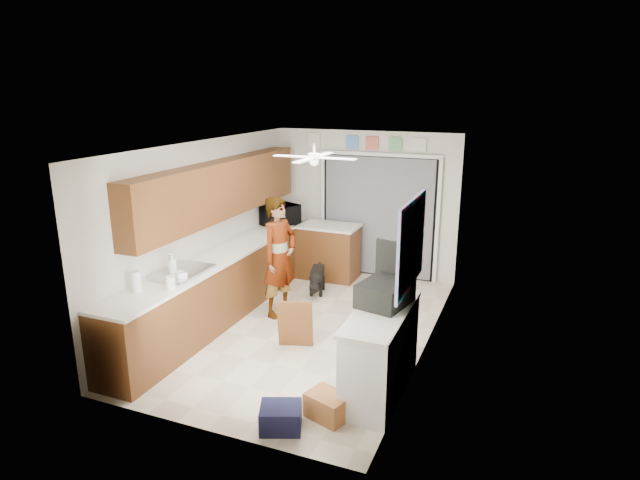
% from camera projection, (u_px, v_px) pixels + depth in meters
% --- Properties ---
extents(floor, '(5.00, 5.00, 0.00)m').
position_uv_depth(floor, '(309.00, 327.00, 7.39)').
color(floor, beige).
rests_on(floor, ground).
extents(ceiling, '(5.00, 5.00, 0.00)m').
position_uv_depth(ceiling, '(308.00, 145.00, 6.70)').
color(ceiling, white).
rests_on(ceiling, ground).
extents(wall_back, '(3.20, 0.00, 3.20)m').
position_uv_depth(wall_back, '(365.00, 204.00, 9.28)').
color(wall_back, beige).
rests_on(wall_back, ground).
extents(wall_front, '(3.20, 0.00, 3.20)m').
position_uv_depth(wall_front, '(199.00, 311.00, 4.82)').
color(wall_front, beige).
rests_on(wall_front, ground).
extents(wall_left, '(0.00, 5.00, 5.00)m').
position_uv_depth(wall_left, '(206.00, 229.00, 7.63)').
color(wall_left, beige).
rests_on(wall_left, ground).
extents(wall_right, '(0.00, 5.00, 5.00)m').
position_uv_depth(wall_right, '(430.00, 254.00, 6.47)').
color(wall_right, beige).
rests_on(wall_right, ground).
extents(left_base_cabinets, '(0.60, 4.80, 0.90)m').
position_uv_depth(left_base_cabinets, '(227.00, 284.00, 7.74)').
color(left_base_cabinets, brown).
rests_on(left_base_cabinets, floor).
extents(left_countertop, '(0.62, 4.80, 0.04)m').
position_uv_depth(left_countertop, '(226.00, 253.00, 7.60)').
color(left_countertop, white).
rests_on(left_countertop, left_base_cabinets).
extents(upper_cabinets, '(0.32, 4.00, 0.80)m').
position_uv_depth(upper_cabinets, '(221.00, 189.00, 7.60)').
color(upper_cabinets, brown).
rests_on(upper_cabinets, wall_left).
extents(sink_basin, '(0.50, 0.76, 0.06)m').
position_uv_depth(sink_basin, '(183.00, 273.00, 6.70)').
color(sink_basin, silver).
rests_on(sink_basin, left_countertop).
extents(faucet, '(0.03, 0.03, 0.22)m').
position_uv_depth(faucet, '(170.00, 264.00, 6.75)').
color(faucet, silver).
rests_on(faucet, left_countertop).
extents(peninsula_base, '(1.00, 0.60, 0.90)m').
position_uv_depth(peninsula_base, '(328.00, 252.00, 9.23)').
color(peninsula_base, brown).
rests_on(peninsula_base, floor).
extents(peninsula_top, '(1.04, 0.64, 0.04)m').
position_uv_depth(peninsula_top, '(328.00, 226.00, 9.10)').
color(peninsula_top, white).
rests_on(peninsula_top, peninsula_base).
extents(back_opening_recess, '(2.00, 0.06, 2.10)m').
position_uv_depth(back_opening_recess, '(378.00, 217.00, 9.21)').
color(back_opening_recess, black).
rests_on(back_opening_recess, wall_back).
extents(curtain_panel, '(1.90, 0.03, 2.05)m').
position_uv_depth(curtain_panel, '(378.00, 217.00, 9.18)').
color(curtain_panel, slate).
rests_on(curtain_panel, wall_back).
extents(door_trim_left, '(0.06, 0.04, 2.10)m').
position_uv_depth(door_trim_left, '(323.00, 212.00, 9.56)').
color(door_trim_left, white).
rests_on(door_trim_left, wall_back).
extents(door_trim_right, '(0.06, 0.04, 2.10)m').
position_uv_depth(door_trim_right, '(438.00, 222.00, 8.82)').
color(door_trim_right, white).
rests_on(door_trim_right, wall_back).
extents(door_trim_head, '(2.10, 0.04, 0.06)m').
position_uv_depth(door_trim_head, '(380.00, 154.00, 8.89)').
color(door_trim_head, white).
rests_on(door_trim_head, wall_back).
extents(header_frame_1, '(0.22, 0.02, 0.22)m').
position_uv_depth(header_frame_1, '(352.00, 142.00, 9.05)').
color(header_frame_1, '#5187D8').
rests_on(header_frame_1, wall_back).
extents(header_frame_2, '(0.22, 0.02, 0.22)m').
position_uv_depth(header_frame_2, '(372.00, 143.00, 8.92)').
color(header_frame_2, '#C7634A').
rests_on(header_frame_2, wall_back).
extents(header_frame_3, '(0.22, 0.02, 0.22)m').
position_uv_depth(header_frame_3, '(395.00, 144.00, 8.78)').
color(header_frame_3, '#60A869').
rests_on(header_frame_3, wall_back).
extents(header_frame_4, '(0.22, 0.02, 0.22)m').
position_uv_depth(header_frame_4, '(420.00, 145.00, 8.64)').
color(header_frame_4, silver).
rests_on(header_frame_4, wall_back).
extents(route66_sign, '(0.22, 0.02, 0.26)m').
position_uv_depth(route66_sign, '(314.00, 141.00, 9.30)').
color(route66_sign, silver).
rests_on(route66_sign, wall_back).
extents(right_counter_base, '(0.50, 1.40, 0.90)m').
position_uv_depth(right_counter_base, '(381.00, 354.00, 5.71)').
color(right_counter_base, white).
rests_on(right_counter_base, floor).
extents(right_counter_top, '(0.54, 1.44, 0.04)m').
position_uv_depth(right_counter_top, '(381.00, 313.00, 5.59)').
color(right_counter_top, white).
rests_on(right_counter_top, right_counter_base).
extents(abstract_painting, '(0.03, 1.15, 0.95)m').
position_uv_depth(abstract_painting, '(411.00, 244.00, 5.48)').
color(abstract_painting, '#FF5DC6').
rests_on(abstract_painting, wall_right).
extents(ceiling_fan, '(1.14, 1.14, 0.24)m').
position_uv_depth(ceiling_fan, '(314.00, 157.00, 6.93)').
color(ceiling_fan, white).
rests_on(ceiling_fan, ceiling).
extents(microwave, '(0.61, 0.71, 0.33)m').
position_uv_depth(microwave, '(280.00, 215.00, 9.07)').
color(microwave, black).
rests_on(microwave, left_countertop).
extents(soap_bottle, '(0.14, 0.14, 0.31)m').
position_uv_depth(soap_bottle, '(172.00, 265.00, 6.57)').
color(soap_bottle, silver).
rests_on(soap_bottle, left_countertop).
extents(cup, '(0.18, 0.18, 0.11)m').
position_uv_depth(cup, '(182.00, 276.00, 6.45)').
color(cup, white).
rests_on(cup, left_countertop).
extents(jar_a, '(0.14, 0.14, 0.15)m').
position_uv_depth(jar_a, '(170.00, 283.00, 6.19)').
color(jar_a, silver).
rests_on(jar_a, left_countertop).
extents(paper_towel_roll, '(0.14, 0.14, 0.24)m').
position_uv_depth(paper_towel_roll, '(136.00, 281.00, 6.10)').
color(paper_towel_roll, white).
rests_on(paper_towel_roll, left_countertop).
extents(suitcase, '(0.57, 0.68, 0.26)m').
position_uv_depth(suitcase, '(385.00, 293.00, 5.74)').
color(suitcase, black).
rests_on(suitcase, right_counter_top).
extents(suitcase_rim, '(0.55, 0.66, 0.02)m').
position_uv_depth(suitcase_rim, '(385.00, 302.00, 5.77)').
color(suitcase_rim, yellow).
rests_on(suitcase_rim, suitcase).
extents(suitcase_lid, '(0.42, 0.12, 0.50)m').
position_uv_depth(suitcase_lid, '(393.00, 263.00, 5.93)').
color(suitcase_lid, black).
rests_on(suitcase_lid, suitcase).
extents(cardboard_box, '(0.49, 0.42, 0.26)m').
position_uv_depth(cardboard_box, '(328.00, 406.00, 5.34)').
color(cardboard_box, '#A65A34').
rests_on(cardboard_box, floor).
extents(navy_crate, '(0.49, 0.45, 0.24)m').
position_uv_depth(navy_crate, '(281.00, 417.00, 5.16)').
color(navy_crate, '#151636').
rests_on(navy_crate, floor).
extents(cabinet_door_panel, '(0.47, 0.30, 0.65)m').
position_uv_depth(cabinet_door_panel, '(295.00, 324.00, 6.72)').
color(cabinet_door_panel, brown).
rests_on(cabinet_door_panel, floor).
extents(man, '(0.57, 0.72, 1.74)m').
position_uv_depth(man, '(280.00, 257.00, 7.59)').
color(man, white).
rests_on(man, floor).
extents(dog, '(0.40, 0.65, 0.47)m').
position_uv_depth(dog, '(317.00, 279.00, 8.57)').
color(dog, black).
rests_on(dog, floor).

